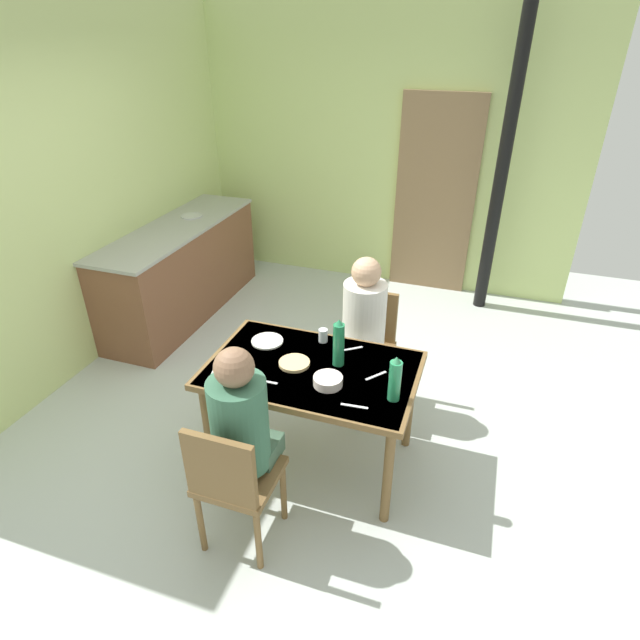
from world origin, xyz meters
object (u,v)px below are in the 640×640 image
object	(u,v)px
chair_far_diner	(367,342)
water_bottle_green_near	(395,380)
water_bottle_green_far	(339,344)
chair_near_diner	(233,479)
dining_table	(312,379)
kitchen_counter	(181,270)
person_near_diner	(241,420)
serving_bowl_center	(328,381)
person_far_diner	(364,318)

from	to	relation	value
chair_far_diner	water_bottle_green_near	world-z (taller)	water_bottle_green_near
water_bottle_green_near	water_bottle_green_far	xyz separation A→B (m)	(-0.39, 0.22, 0.02)
water_bottle_green_near	water_bottle_green_far	bearing A→B (deg)	150.16
chair_near_diner	chair_far_diner	size ratio (longest dim) A/B	1.00
dining_table	water_bottle_green_near	distance (m)	0.58
dining_table	kitchen_counter	bearing A→B (deg)	141.43
person_near_diner	serving_bowl_center	size ratio (longest dim) A/B	4.53
dining_table	serving_bowl_center	xyz separation A→B (m)	(0.14, -0.13, 0.11)
chair_far_diner	chair_near_diner	bearing A→B (deg)	78.01
kitchen_counter	water_bottle_green_far	xyz separation A→B (m)	(2.05, -1.43, 0.43)
dining_table	chair_far_diner	world-z (taller)	chair_far_diner
dining_table	chair_near_diner	distance (m)	0.79
chair_near_diner	water_bottle_green_far	size ratio (longest dim) A/B	2.78
water_bottle_green_far	chair_far_diner	bearing A→B (deg)	88.46
dining_table	chair_far_diner	size ratio (longest dim) A/B	1.46
person_near_diner	person_far_diner	distance (m)	1.28
dining_table	person_near_diner	world-z (taller)	person_near_diner
serving_bowl_center	person_far_diner	bearing A→B (deg)	89.06
dining_table	serving_bowl_center	distance (m)	0.22
dining_table	serving_bowl_center	size ratio (longest dim) A/B	7.47
person_near_diner	water_bottle_green_near	distance (m)	0.85
chair_near_diner	serving_bowl_center	size ratio (longest dim) A/B	5.12
kitchen_counter	chair_near_diner	bearing A→B (deg)	-52.56
dining_table	chair_far_diner	bearing A→B (deg)	78.25
person_far_diner	serving_bowl_center	bearing A→B (deg)	89.06
person_near_diner	water_bottle_green_near	xyz separation A→B (m)	(0.69, 0.48, 0.09)
person_near_diner	water_bottle_green_far	world-z (taller)	person_near_diner
kitchen_counter	water_bottle_green_near	world-z (taller)	water_bottle_green_near
chair_near_diner	water_bottle_green_near	xyz separation A→B (m)	(0.69, 0.62, 0.37)
kitchen_counter	water_bottle_green_far	world-z (taller)	water_bottle_green_far
serving_bowl_center	water_bottle_green_far	bearing A→B (deg)	91.49
dining_table	water_bottle_green_far	size ratio (longest dim) A/B	4.06
chair_near_diner	person_far_diner	bearing A→B (deg)	76.86
person_far_diner	serving_bowl_center	size ratio (longest dim) A/B	4.53
person_near_diner	chair_far_diner	bearing A→B (deg)	76.86
chair_far_diner	serving_bowl_center	bearing A→B (deg)	89.21
dining_table	serving_bowl_center	world-z (taller)	serving_bowl_center
person_near_diner	person_far_diner	world-z (taller)	same
dining_table	water_bottle_green_near	bearing A→B (deg)	-14.36
water_bottle_green_near	water_bottle_green_far	world-z (taller)	water_bottle_green_far
kitchen_counter	person_near_diner	distance (m)	2.78
dining_table	person_far_diner	xyz separation A→B (m)	(0.16, 0.62, 0.13)
dining_table	person_far_diner	size ratio (longest dim) A/B	1.65
chair_far_diner	water_bottle_green_far	distance (m)	0.77
chair_far_diner	water_bottle_green_near	xyz separation A→B (m)	(0.37, -0.89, 0.37)
person_near_diner	kitchen_counter	bearing A→B (deg)	129.16
water_bottle_green_far	serving_bowl_center	size ratio (longest dim) A/B	1.84
serving_bowl_center	water_bottle_green_near	bearing A→B (deg)	-0.57
chair_near_diner	chair_far_diner	distance (m)	1.54
person_far_diner	water_bottle_green_near	xyz separation A→B (m)	(0.37, -0.75, 0.09)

